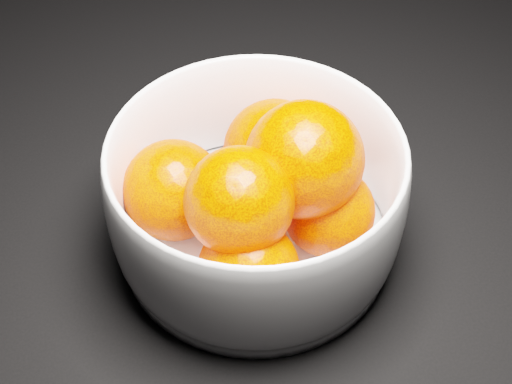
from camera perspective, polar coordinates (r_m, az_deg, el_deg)
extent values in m
cylinder|color=white|center=(0.55, 0.00, -3.73)|extent=(0.20, 0.20, 0.01)
sphere|color=#F53700|center=(0.55, 1.53, 3.33)|extent=(0.08, 0.08, 0.08)
sphere|color=#F53700|center=(0.53, -6.59, 0.15)|extent=(0.08, 0.08, 0.08)
sphere|color=#F53700|center=(0.48, -0.60, -6.31)|extent=(0.07, 0.07, 0.07)
sphere|color=#F53700|center=(0.51, 5.84, -1.55)|extent=(0.07, 0.07, 0.07)
sphere|color=#F53700|center=(0.46, -1.35, -0.75)|extent=(0.07, 0.07, 0.07)
sphere|color=#F53700|center=(0.49, 3.90, 2.60)|extent=(0.08, 0.08, 0.08)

